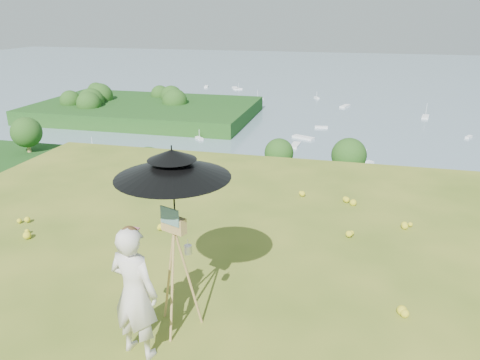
# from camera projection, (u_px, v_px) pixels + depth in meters

# --- Properties ---
(ground) EXTENTS (14.00, 14.00, 0.00)m
(ground) POSITION_uv_depth(u_px,v_px,m) (237.00, 314.00, 6.10)
(ground) COLOR #4E661D
(ground) RESTS_ON ground
(forest_slope) EXTENTS (140.00, 56.00, 22.00)m
(forest_slope) POSITION_uv_depth(u_px,v_px,m) (321.00, 349.00, 47.94)
(forest_slope) COLOR #103E12
(forest_slope) RESTS_ON bay_water
(shoreline_tier) EXTENTS (170.00, 28.00, 8.00)m
(shoreline_tier) POSITION_uv_depth(u_px,v_px,m) (336.00, 237.00, 86.83)
(shoreline_tier) COLOR #686553
(shoreline_tier) RESTS_ON bay_water
(bay_water) EXTENTS (700.00, 700.00, 0.00)m
(bay_water) POSITION_uv_depth(u_px,v_px,m) (353.00, 89.00, 236.67)
(bay_water) COLOR slate
(bay_water) RESTS_ON ground
(peninsula) EXTENTS (90.00, 60.00, 12.00)m
(peninsula) POSITION_uv_depth(u_px,v_px,m) (144.00, 103.00, 174.31)
(peninsula) COLOR #103E12
(peninsula) RESTS_ON bay_water
(slope_trees) EXTENTS (110.00, 50.00, 6.00)m
(slope_trees) POSITION_uv_depth(u_px,v_px,m) (330.00, 226.00, 43.16)
(slope_trees) COLOR #204A16
(slope_trees) RESTS_ON forest_slope
(harbor_town) EXTENTS (110.00, 22.00, 5.00)m
(harbor_town) POSITION_uv_depth(u_px,v_px,m) (339.00, 205.00, 84.61)
(harbor_town) COLOR silver
(harbor_town) RESTS_ON shoreline_tier
(moored_boats) EXTENTS (140.00, 140.00, 0.70)m
(moored_boats) POSITION_uv_depth(u_px,v_px,m) (314.00, 121.00, 167.30)
(moored_boats) COLOR white
(moored_boats) RESTS_ON bay_water
(wildflowers) EXTENTS (10.00, 10.50, 0.12)m
(wildflowers) POSITION_uv_depth(u_px,v_px,m) (241.00, 299.00, 6.30)
(wildflowers) COLOR yellow
(wildflowers) RESTS_ON ground
(painter) EXTENTS (0.65, 0.49, 1.60)m
(painter) POSITION_uv_depth(u_px,v_px,m) (134.00, 292.00, 5.16)
(painter) COLOR silver
(painter) RESTS_ON ground
(field_easel) EXTENTS (0.80, 0.80, 1.64)m
(field_easel) POSITION_uv_depth(u_px,v_px,m) (176.00, 269.00, 5.58)
(field_easel) COLOR #AD8748
(field_easel) RESTS_ON ground
(sun_umbrella) EXTENTS (1.55, 1.55, 1.00)m
(sun_umbrella) POSITION_uv_depth(u_px,v_px,m) (173.00, 188.00, 5.26)
(sun_umbrella) COLOR black
(sun_umbrella) RESTS_ON field_easel
(painter_cap) EXTENTS (0.22, 0.25, 0.10)m
(painter_cap) POSITION_uv_depth(u_px,v_px,m) (129.00, 231.00, 4.90)
(painter_cap) COLOR #BE6878
(painter_cap) RESTS_ON painter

